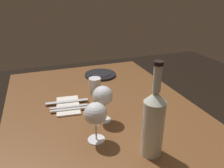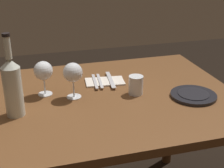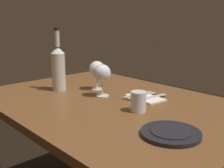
% 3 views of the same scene
% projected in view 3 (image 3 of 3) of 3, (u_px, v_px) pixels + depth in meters
% --- Properties ---
extents(dining_table, '(1.30, 0.90, 0.74)m').
position_uv_depth(dining_table, '(110.00, 118.00, 1.35)').
color(dining_table, brown).
rests_on(dining_table, ground).
extents(wine_glass_left, '(0.09, 0.09, 0.16)m').
position_uv_depth(wine_glass_left, '(102.00, 74.00, 1.38)').
color(wine_glass_left, white).
rests_on(wine_glass_left, dining_table).
extents(wine_glass_right, '(0.09, 0.09, 0.16)m').
position_uv_depth(wine_glass_right, '(97.00, 69.00, 1.51)').
color(wine_glass_right, white).
rests_on(wine_glass_right, dining_table).
extents(wine_bottle, '(0.07, 0.07, 0.34)m').
position_uv_depth(wine_bottle, '(58.00, 67.00, 1.49)').
color(wine_bottle, silver).
rests_on(wine_bottle, dining_table).
extents(water_tumbler, '(0.07, 0.07, 0.09)m').
position_uv_depth(water_tumbler, '(138.00, 102.00, 1.17)').
color(water_tumbler, white).
rests_on(water_tumbler, dining_table).
extents(dinner_plate, '(0.21, 0.21, 0.02)m').
position_uv_depth(dinner_plate, '(171.00, 133.00, 0.94)').
color(dinner_plate, black).
rests_on(dinner_plate, dining_table).
extents(folded_napkin, '(0.20, 0.13, 0.01)m').
position_uv_depth(folded_napkin, '(145.00, 98.00, 1.36)').
color(folded_napkin, silver).
rests_on(folded_napkin, dining_table).
extents(fork_inner, '(0.03, 0.18, 0.00)m').
position_uv_depth(fork_inner, '(141.00, 95.00, 1.38)').
color(fork_inner, silver).
rests_on(fork_inner, folded_napkin).
extents(fork_outer, '(0.03, 0.18, 0.00)m').
position_uv_depth(fork_outer, '(138.00, 94.00, 1.39)').
color(fork_outer, silver).
rests_on(fork_outer, folded_napkin).
extents(table_knife, '(0.04, 0.21, 0.00)m').
position_uv_depth(table_knife, '(150.00, 98.00, 1.34)').
color(table_knife, silver).
rests_on(table_knife, folded_napkin).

